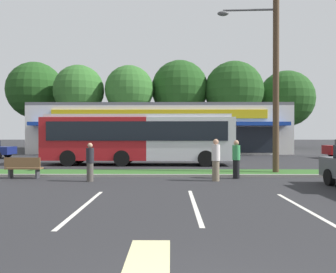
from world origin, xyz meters
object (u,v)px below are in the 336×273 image
at_px(car_0, 176,148).
at_px(pedestrian_near_bench, 90,162).
at_px(pedestrian_mid, 216,160).
at_px(pedestrian_by_pole, 236,159).
at_px(utility_pole, 273,53).
at_px(city_bus, 139,138).
at_px(bus_stop_bench, 23,167).

xyz_separation_m(car_0, pedestrian_near_bench, (-3.84, -14.00, 0.00)).
bearing_deg(pedestrian_mid, pedestrian_near_bench, 7.77).
xyz_separation_m(pedestrian_near_bench, pedestrian_mid, (5.31, 0.19, 0.08)).
relative_size(car_0, pedestrian_by_pole, 2.58).
height_order(car_0, pedestrian_mid, pedestrian_mid).
height_order(utility_pole, car_0, utility_pole).
relative_size(utility_pole, pedestrian_near_bench, 6.94).
height_order(city_bus, pedestrian_near_bench, city_bus).
relative_size(city_bus, car_0, 2.76).
relative_size(utility_pole, bus_stop_bench, 7.06).
bearing_deg(pedestrian_near_bench, pedestrian_by_pole, -28.16).
bearing_deg(car_0, pedestrian_by_pole, -79.11).
height_order(pedestrian_near_bench, pedestrian_mid, pedestrian_mid).
bearing_deg(bus_stop_bench, pedestrian_mid, 174.92).
height_order(city_bus, car_0, city_bus).
distance_m(utility_pole, city_bus, 9.84).
distance_m(pedestrian_near_bench, pedestrian_mid, 5.32).
bearing_deg(pedestrian_near_bench, car_0, 37.42).
bearing_deg(pedestrian_near_bench, utility_pole, -20.23).
xyz_separation_m(city_bus, pedestrian_near_bench, (-1.32, -7.88, -0.95)).
distance_m(city_bus, pedestrian_mid, 8.71).
relative_size(bus_stop_bench, car_0, 0.36).
bearing_deg(city_bus, utility_pole, -35.29).
xyz_separation_m(bus_stop_bench, pedestrian_mid, (8.53, -0.76, 0.39)).
bearing_deg(pedestrian_by_pole, bus_stop_bench, 159.60).
height_order(pedestrian_near_bench, pedestrian_by_pole, pedestrian_by_pole).
height_order(car_0, pedestrian_near_bench, pedestrian_near_bench).
height_order(bus_stop_bench, pedestrian_mid, pedestrian_mid).
distance_m(bus_stop_bench, car_0, 14.85).
bearing_deg(car_0, pedestrian_mid, -83.91).
height_order(city_bus, bus_stop_bench, city_bus).
xyz_separation_m(utility_pole, bus_stop_bench, (-11.68, -1.64, -5.50)).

